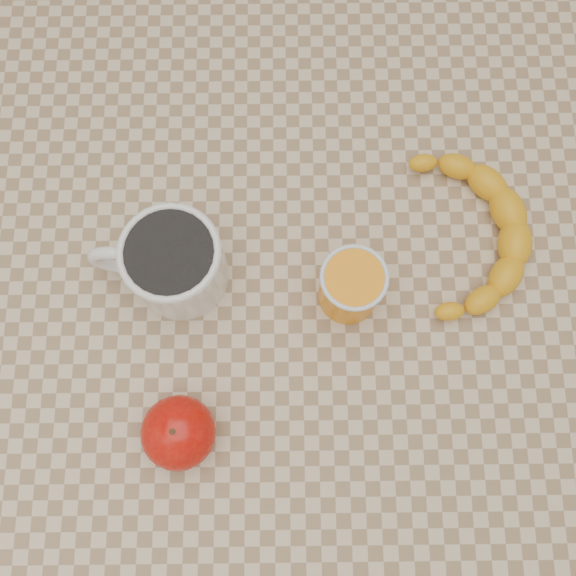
{
  "coord_description": "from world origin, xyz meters",
  "views": [
    {
      "loc": [
        -0.0,
        -0.18,
        1.48
      ],
      "look_at": [
        0.0,
        0.0,
        0.77
      ],
      "focal_mm": 40.0,
      "sensor_mm": 36.0,
      "label": 1
    }
  ],
  "objects_px": {
    "orange_juice_glass": "(351,287)",
    "apple": "(178,433)",
    "banana": "(469,235)",
    "coffee_mug": "(172,262)",
    "table": "(288,308)"
  },
  "relations": [
    {
      "from": "coffee_mug",
      "to": "table",
      "type": "bearing_deg",
      "value": -10.0
    },
    {
      "from": "table",
      "to": "apple",
      "type": "distance_m",
      "value": 0.23
    },
    {
      "from": "apple",
      "to": "coffee_mug",
      "type": "bearing_deg",
      "value": 93.23
    },
    {
      "from": "banana",
      "to": "coffee_mug",
      "type": "bearing_deg",
      "value": -169.27
    },
    {
      "from": "banana",
      "to": "orange_juice_glass",
      "type": "bearing_deg",
      "value": -150.8
    },
    {
      "from": "table",
      "to": "orange_juice_glass",
      "type": "height_order",
      "value": "orange_juice_glass"
    },
    {
      "from": "apple",
      "to": "orange_juice_glass",
      "type": "bearing_deg",
      "value": 39.76
    },
    {
      "from": "table",
      "to": "banana",
      "type": "xyz_separation_m",
      "value": [
        0.21,
        0.06,
        0.11
      ]
    },
    {
      "from": "coffee_mug",
      "to": "apple",
      "type": "relative_size",
      "value": 1.64
    },
    {
      "from": "orange_juice_glass",
      "to": "table",
      "type": "bearing_deg",
      "value": 175.77
    },
    {
      "from": "coffee_mug",
      "to": "apple",
      "type": "bearing_deg",
      "value": -86.77
    },
    {
      "from": "apple",
      "to": "banana",
      "type": "relative_size",
      "value": 0.37
    },
    {
      "from": "orange_juice_glass",
      "to": "apple",
      "type": "relative_size",
      "value": 0.89
    },
    {
      "from": "table",
      "to": "banana",
      "type": "bearing_deg",
      "value": 16.17
    },
    {
      "from": "table",
      "to": "apple",
      "type": "bearing_deg",
      "value": -126.15
    }
  ]
}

